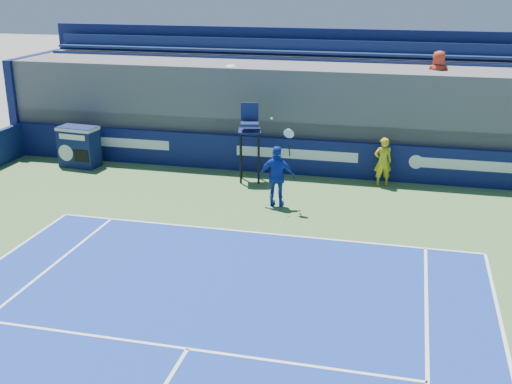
% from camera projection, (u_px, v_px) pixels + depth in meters
% --- Properties ---
extents(ball_person, '(0.64, 0.51, 1.53)m').
position_uv_depth(ball_person, '(383.00, 162.00, 19.78)').
color(ball_person, gold).
rests_on(ball_person, apron).
extents(back_hoarding, '(20.40, 0.21, 1.20)m').
position_uv_depth(back_hoarding, '(297.00, 157.00, 20.96)').
color(back_hoarding, '#0D144A').
rests_on(back_hoarding, ground).
extents(match_clock, '(1.39, 0.85, 1.40)m').
position_uv_depth(match_clock, '(79.00, 146.00, 21.77)').
color(match_clock, '#0E1A47').
rests_on(match_clock, ground).
extents(umpire_chair, '(0.85, 0.85, 2.48)m').
position_uv_depth(umpire_chair, '(250.00, 134.00, 20.03)').
color(umpire_chair, black).
rests_on(umpire_chair, ground).
extents(tennis_player, '(1.03, 0.43, 2.57)m').
position_uv_depth(tennis_player, '(277.00, 176.00, 18.00)').
color(tennis_player, '#1432A9').
rests_on(tennis_player, apron).
extents(stadium_seating, '(21.00, 4.05, 4.40)m').
position_uv_depth(stadium_seating, '(308.00, 107.00, 22.44)').
color(stadium_seating, '#525156').
rests_on(stadium_seating, ground).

